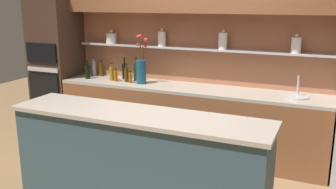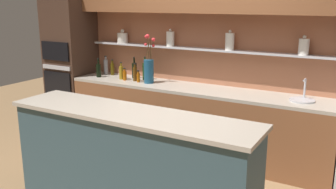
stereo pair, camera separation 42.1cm
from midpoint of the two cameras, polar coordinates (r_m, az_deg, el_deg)
back_wall_unit at (r=5.09m, az=9.01°, el=8.45°), size 5.20×0.44×2.60m
back_counter_unit at (r=5.09m, az=6.14°, el=-4.01°), size 3.64×0.62×0.92m
island_counter at (r=3.69m, az=-2.42°, el=-10.31°), size 2.54×0.61×1.02m
oven_tower at (r=6.11m, az=-12.65°, el=4.60°), size 0.64×0.64×2.13m
flower_vase at (r=5.18m, az=-0.62°, el=3.94°), size 0.18×0.15×0.68m
sink_fixture at (r=4.62m, az=22.29°, el=-0.64°), size 0.29×0.29×0.25m
bottle_wine_0 at (r=5.54m, az=-2.99°, el=3.72°), size 0.07×0.07×0.32m
bottle_oil_1 at (r=5.81m, az=-6.42°, el=3.92°), size 0.06×0.06×0.24m
bottle_sauce_2 at (r=5.26m, az=-2.27°, el=2.64°), size 0.05×0.05×0.17m
bottle_sauce_3 at (r=5.40m, az=-4.41°, el=2.92°), size 0.06×0.06×0.18m
bottle_spirit_4 at (r=5.34m, az=-2.80°, el=3.19°), size 0.06×0.06×0.25m
bottle_wine_5 at (r=5.67m, az=-8.46°, el=3.67°), size 0.07×0.07×0.29m
bottle_oil_6 at (r=5.48m, az=-4.96°, el=3.36°), size 0.06×0.06×0.25m
bottle_wine_7 at (r=5.42m, az=-1.31°, el=3.60°), size 0.07×0.07×0.34m
bottle_spirit_8 at (r=5.88m, az=-7.43°, el=4.24°), size 0.07×0.07×0.29m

